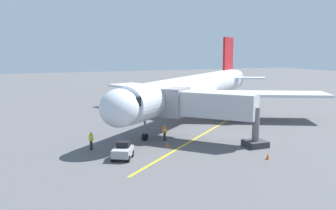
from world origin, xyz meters
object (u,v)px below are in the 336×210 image
object	(u,v)px
jet_bridge	(202,105)
ground_crew_marshaller	(91,141)
airplane	(195,90)
tug_near_nose	(123,151)
ground_crew_wing_walker	(165,132)
safety_cone_nose_right	(268,156)
safety_cone_nose_left	(168,145)

from	to	relation	value
jet_bridge	ground_crew_marshaller	size ratio (longest dim) A/B	5.77
airplane	tug_near_nose	bearing A→B (deg)	45.70
ground_crew_marshaller	tug_near_nose	distance (m)	4.46
airplane	ground_crew_wing_walker	xyz separation A→B (m)	(8.54, 10.09, -3.12)
jet_bridge	ground_crew_wing_walker	bearing A→B (deg)	-21.00
jet_bridge	tug_near_nose	bearing A→B (deg)	18.83
jet_bridge	safety_cone_nose_right	world-z (taller)	jet_bridge
airplane	jet_bridge	world-z (taller)	airplane
safety_cone_nose_right	safety_cone_nose_left	bearing A→B (deg)	-46.28
jet_bridge	ground_crew_marshaller	xyz separation A→B (m)	(11.36, -0.79, -2.88)
jet_bridge	safety_cone_nose_right	xyz separation A→B (m)	(-2.21, 8.16, -3.49)
ground_crew_marshaller	tug_near_nose	bearing A→B (deg)	116.30
airplane	ground_crew_wing_walker	world-z (taller)	airplane
jet_bridge	safety_cone_nose_right	size ratio (longest dim) A/B	17.95
ground_crew_wing_walker	safety_cone_nose_left	xyz separation A→B (m)	(0.76, 2.67, -0.61)
jet_bridge	ground_crew_wing_walker	xyz separation A→B (m)	(3.60, -1.38, -2.88)
airplane	ground_crew_marshaller	xyz separation A→B (m)	(16.30, 10.68, -3.12)
airplane	ground_crew_marshaller	distance (m)	19.73
safety_cone_nose_left	ground_crew_wing_walker	bearing A→B (deg)	-105.87
ground_crew_marshaller	ground_crew_wing_walker	distance (m)	7.78
safety_cone_nose_left	airplane	bearing A→B (deg)	-126.07
safety_cone_nose_left	safety_cone_nose_right	world-z (taller)	same
ground_crew_marshaller	safety_cone_nose_left	bearing A→B (deg)	163.42
ground_crew_marshaller	safety_cone_nose_left	world-z (taller)	ground_crew_marshaller
jet_bridge	safety_cone_nose_left	bearing A→B (deg)	16.47
safety_cone_nose_left	jet_bridge	bearing A→B (deg)	-163.53
ground_crew_marshaller	safety_cone_nose_right	distance (m)	16.26
ground_crew_marshaller	safety_cone_nose_right	world-z (taller)	ground_crew_marshaller
ground_crew_marshaller	airplane	bearing A→B (deg)	-146.76
ground_crew_marshaller	safety_cone_nose_left	xyz separation A→B (m)	(-7.00, 2.08, -0.61)
jet_bridge	safety_cone_nose_right	distance (m)	9.14
ground_crew_marshaller	tug_near_nose	world-z (taller)	ground_crew_marshaller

